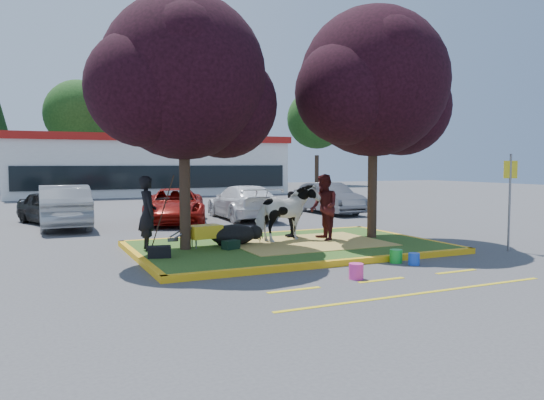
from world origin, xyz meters
name	(u,v)px	position (x,y,z in m)	size (l,w,h in m)	color
ground	(289,250)	(0.00, 0.00, 0.00)	(90.00, 90.00, 0.00)	#424244
median_island	(289,247)	(0.00, 0.00, 0.07)	(8.00, 5.00, 0.15)	#294B17
curb_near	(339,263)	(0.00, -2.58, 0.07)	(8.30, 0.16, 0.15)	yellow
curb_far	(252,235)	(0.00, 2.58, 0.07)	(8.30, 0.16, 0.15)	yellow
curb_left	(139,258)	(-4.08, 0.00, 0.07)	(0.16, 5.30, 0.15)	yellow
curb_right	(407,238)	(4.08, 0.00, 0.07)	(0.16, 5.30, 0.15)	yellow
straw_bedding	(308,243)	(0.60, 0.00, 0.15)	(4.20, 3.00, 0.01)	#C9B353
tree_purple_left	(185,85)	(-2.78, 0.38, 4.36)	(5.06, 4.20, 6.51)	black
tree_purple_right	(375,89)	(2.92, 0.18, 4.56)	(5.30, 4.40, 6.82)	black
fire_lane_stripe_a	(294,290)	(-2.00, -4.20, 0.00)	(1.10, 0.12, 0.01)	yellow
fire_lane_stripe_b	(381,280)	(0.00, -4.20, 0.00)	(1.10, 0.12, 0.01)	yellow
fire_lane_stripe_c	(456,272)	(2.00, -4.20, 0.00)	(1.10, 0.12, 0.01)	yellow
fire_lane_long	(421,293)	(0.00, -5.40, 0.00)	(6.00, 0.10, 0.01)	yellow
retail_building	(148,165)	(2.00, 27.98, 2.25)	(20.40, 8.40, 4.40)	silver
treeline	(117,105)	(1.23, 37.61, 7.73)	(46.58, 7.80, 14.63)	black
cow	(287,213)	(0.19, 0.51, 0.97)	(0.88, 1.94, 1.63)	silver
calf	(233,235)	(-1.43, 0.51, 0.43)	(1.31, 0.74, 0.57)	black
handler	(148,213)	(-3.70, 0.71, 1.10)	(0.69, 0.46, 1.90)	black
visitor_a	(324,207)	(1.27, 0.27, 1.11)	(0.93, 0.73, 1.92)	#401213
visitor_b	(291,214)	(0.67, 1.18, 0.85)	(0.82, 0.34, 1.39)	black
wheelbarrow	(205,232)	(-2.22, 0.54, 0.55)	(1.54, 0.66, 0.58)	black
gear_bag_dark	(159,252)	(-3.70, -0.55, 0.29)	(0.54, 0.29, 0.27)	black
gear_bag_green	(231,245)	(-1.72, -0.08, 0.26)	(0.43, 0.27, 0.23)	black
sign_post	(510,191)	(5.30, -2.70, 1.63)	(0.35, 0.17, 2.63)	slate
bucket_green	(396,256)	(1.46, -2.80, 0.16)	(0.30, 0.30, 0.32)	green
bucket_pink	(356,271)	(-0.41, -3.89, 0.16)	(0.30, 0.30, 0.32)	#F837A2
bucket_blue	(414,259)	(1.67, -3.19, 0.14)	(0.26, 0.26, 0.28)	blue
car_black	(51,207)	(-5.67, 9.38, 0.65)	(1.53, 3.81, 1.30)	black
car_silver	(64,206)	(-5.28, 7.87, 0.79)	(1.67, 4.79, 1.58)	gray
car_red	(175,206)	(-1.17, 7.73, 0.68)	(2.27, 4.93, 1.37)	maroon
car_white	(243,202)	(1.83, 8.00, 0.72)	(2.02, 4.96, 1.44)	white
car_grey	(329,198)	(6.41, 8.55, 0.73)	(1.54, 4.40, 1.45)	#5A5C62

